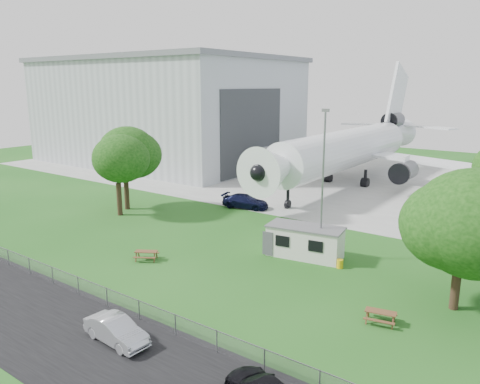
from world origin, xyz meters
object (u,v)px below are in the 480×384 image
Objects in this scene: site_cabin at (305,242)px; car_centre_sedan at (116,331)px; hangar at (168,110)px; picnic_east at (380,323)px; airliner at (350,147)px; picnic_west at (147,260)px.

car_centre_sedan is at bearing -96.82° from site_cabin.
picnic_east is at bearing -34.68° from hangar.
hangar is 0.90× the size of airliner.
picnic_west is (-10.06, -8.22, -1.31)m from site_cabin.
hangar is at bearing 146.19° from site_cabin.
hangar reaches higher than car_centre_sedan.
airliner reaches higher than picnic_west.
airliner is 41.59m from picnic_east.
hangar reaches higher than picnic_east.
hangar reaches higher than picnic_west.
hangar is 66.21m from picnic_east.
picnic_east is (18.99, 1.04, 0.00)m from picnic_west.
site_cabin is 17.96m from car_centre_sedan.
car_centre_sedan is at bearing -48.22° from hangar.
airliner is at bearing 106.70° from site_cabin.
picnic_east is (8.93, -7.18, -1.31)m from site_cabin.
site_cabin reaches higher than car_centre_sedan.
car_centre_sedan is at bearing -147.61° from picnic_east.
airliner is at bearing -0.22° from hangar.
site_cabin is at bearing -3.31° from car_centre_sedan.
picnic_west and picnic_east have the same top height.
car_centre_sedan is at bearing -81.83° from airliner.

